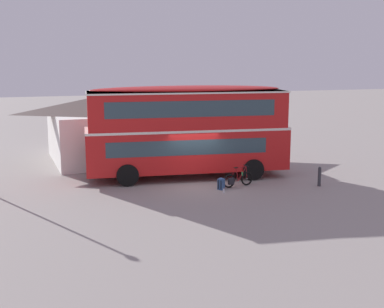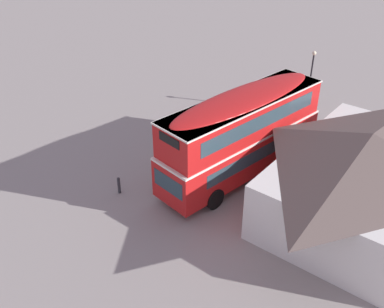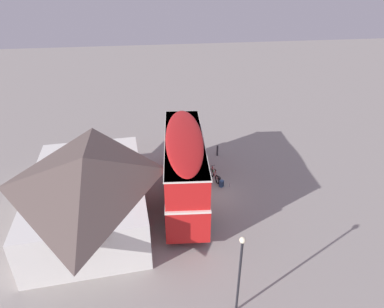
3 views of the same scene
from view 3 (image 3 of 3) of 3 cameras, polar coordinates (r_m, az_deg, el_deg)
ground_plane at (r=23.78m, az=2.33°, el=-7.09°), size 120.00×120.00×0.00m
double_decker_bus at (r=22.18m, az=-1.32°, el=-1.79°), size 10.57×3.53×4.79m
touring_bicycle at (r=25.24m, az=4.00°, el=-3.81°), size 1.71×0.68×1.01m
backpack_on_ground at (r=24.57m, az=5.11°, el=-5.05°), size 0.37×0.37×0.58m
water_bottle_clear_plastic at (r=24.74m, az=6.52°, el=-5.40°), size 0.08×0.08×0.23m
pub_building at (r=21.55m, az=-17.55°, el=-5.58°), size 11.31×7.68×4.35m
street_lamp at (r=15.09m, az=8.31°, el=-18.83°), size 0.28×0.28×4.46m
kerb_bollard at (r=28.67m, az=4.41°, el=0.66°), size 0.16×0.16×0.97m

